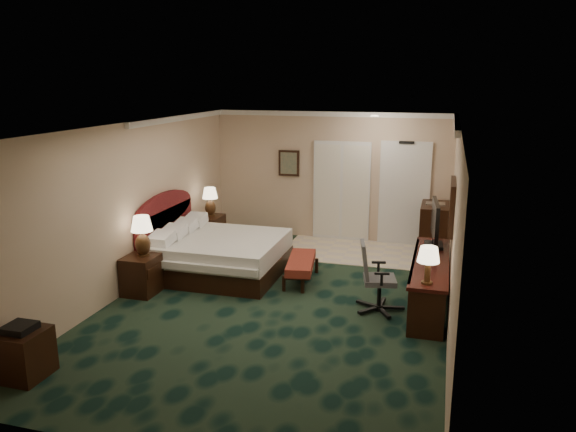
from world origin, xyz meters
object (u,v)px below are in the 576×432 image
(lamp_far, at_px, (210,202))
(desk, at_px, (429,283))
(side_table, at_px, (23,354))
(desk_chair, at_px, (380,277))
(tv, at_px, (435,224))
(bed, at_px, (221,256))
(nightstand_far, at_px, (209,232))
(lamp_near, at_px, (142,236))
(minibar, at_px, (434,229))
(bed_bench, at_px, (301,270))
(nightstand_near, at_px, (142,275))

(lamp_far, distance_m, desk, 4.81)
(side_table, bearing_deg, desk_chair, 39.31)
(tv, bearing_deg, bed, 179.40)
(lamp_far, height_order, side_table, lamp_far)
(desk_chair, bearing_deg, lamp_far, 135.87)
(nightstand_far, xyz_separation_m, lamp_near, (0.01, -2.54, 0.61))
(nightstand_far, relative_size, desk_chair, 0.63)
(desk_chair, bearing_deg, tv, 45.58)
(bed, height_order, tv, tv)
(side_table, xyz_separation_m, desk_chair, (3.72, 3.04, 0.24))
(desk_chair, xyz_separation_m, minibar, (0.68, 3.07, -0.03))
(bed_bench, xyz_separation_m, desk, (2.13, -0.45, 0.16))
(nightstand_near, xyz_separation_m, side_table, (0.02, -2.69, -0.03))
(desk_chair, bearing_deg, bed, 151.04)
(nightstand_far, bearing_deg, lamp_far, 45.34)
(lamp_near, relative_size, desk_chair, 0.62)
(bed, bearing_deg, lamp_far, 119.75)
(nightstand_far, distance_m, bed_bench, 2.69)
(nightstand_near, xyz_separation_m, minibar, (4.42, 3.43, 0.19))
(side_table, bearing_deg, minibar, 54.29)
(bed_bench, bearing_deg, bed, 170.94)
(desk, distance_m, desk_chair, 0.83)
(tv, bearing_deg, lamp_far, 160.29)
(bed, relative_size, bed_bench, 1.74)
(lamp_near, bearing_deg, desk_chair, 4.57)
(lamp_near, height_order, side_table, lamp_near)
(lamp_near, xyz_separation_m, desk, (4.42, 0.71, -0.59))
(nightstand_near, xyz_separation_m, desk_chair, (3.74, 0.36, 0.21))
(lamp_near, relative_size, desk, 0.26)
(bed_bench, bearing_deg, desk_chair, -40.23)
(lamp_far, bearing_deg, tv, -14.51)
(bed, relative_size, desk_chair, 1.98)
(nightstand_far, relative_size, tv, 0.69)
(nightstand_near, height_order, minibar, minibar)
(nightstand_far, bearing_deg, tv, -13.90)
(tv, xyz_separation_m, desk_chair, (-0.72, -1.15, -0.56))
(tv, xyz_separation_m, minibar, (-0.04, 1.93, -0.59))
(lamp_far, bearing_deg, nightstand_near, -91.19)
(lamp_near, height_order, bed_bench, lamp_near)
(bed, relative_size, minibar, 2.09)
(bed, relative_size, nightstand_far, 3.15)
(bed_bench, height_order, side_table, side_table)
(nightstand_far, relative_size, bed_bench, 0.55)
(lamp_near, xyz_separation_m, bed_bench, (2.30, 1.16, -0.74))
(tv, bearing_deg, nightstand_far, 160.90)
(bed, xyz_separation_m, desk, (3.57, -0.45, 0.03))
(tv, bearing_deg, desk_chair, -127.29)
(nightstand_near, distance_m, lamp_near, 0.64)
(nightstand_near, relative_size, lamp_far, 1.07)
(bed_bench, relative_size, side_table, 2.10)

